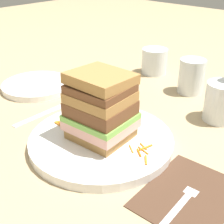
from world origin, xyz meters
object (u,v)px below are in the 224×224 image
knife (50,111)px  side_plate (37,86)px  main_plate (101,140)px  juice_glass (221,103)px  napkin_dark (189,195)px  empty_tumbler_1 (154,61)px  sandwich (101,108)px  fork (182,201)px  empty_tumbler_0 (191,76)px

knife → side_plate: size_ratio=1.11×
main_plate → juice_glass: size_ratio=3.20×
napkin_dark → empty_tumbler_1: (-0.34, 0.39, 0.03)m
sandwich → napkin_dark: bearing=-3.1°
juice_glass → side_plate: 0.46m
main_plate → side_plate: (-0.31, 0.07, -0.00)m
main_plate → fork: size_ratio=1.62×
napkin_dark → side_plate: size_ratio=0.90×
fork → knife: size_ratio=0.83×
napkin_dark → empty_tumbler_1: size_ratio=2.17×
knife → juice_glass: size_ratio=2.37×
napkin_dark → empty_tumbler_1: empty_tumbler_1 is taller
empty_tumbler_0 → side_plate: empty_tumbler_0 is taller
main_plate → fork: main_plate is taller
empty_tumbler_1 → fork: bearing=-49.9°
empty_tumbler_0 → side_plate: 0.40m
main_plate → napkin_dark: bearing=-2.9°
napkin_dark → knife: size_ratio=0.81×
napkin_dark → juice_glass: 0.26m
fork → juice_glass: (-0.07, 0.27, 0.03)m
sandwich → juice_glass: size_ratio=1.50×
main_plate → sandwich: sandwich is taller
juice_glass → knife: bearing=-143.1°
fork → juice_glass: size_ratio=1.97×
knife → juice_glass: (0.30, 0.22, 0.04)m
main_plate → side_plate: size_ratio=1.50×
sandwich → knife: bearing=175.3°
knife → empty_tumbler_0: empty_tumbler_0 is taller
juice_glass → empty_tumbler_0: empty_tumbler_0 is taller
fork → empty_tumbler_1: 0.53m
main_plate → sandwich: (-0.00, 0.00, 0.07)m
fork → empty_tumbler_0: size_ratio=1.91×
sandwich → knife: sandwich is taller
main_plate → side_plate: bearing=166.6°
napkin_dark → empty_tumbler_0: size_ratio=1.85×
main_plate → knife: 0.18m
knife → empty_tumbler_0: bearing=59.9°
main_plate → knife: size_ratio=1.35×
sandwich → knife: 0.20m
empty_tumbler_1 → side_plate: 0.34m
main_plate → sandwich: bearing=120.1°
juice_glass → side_plate: size_ratio=0.47×
empty_tumbler_0 → side_plate: bearing=-141.0°
sandwich → fork: sandwich is taller
sandwich → empty_tumbler_1: 0.41m
napkin_dark → fork: (0.00, -0.02, 0.00)m
napkin_dark → empty_tumbler_0: empty_tumbler_0 is taller
juice_glass → empty_tumbler_1: 0.30m
sandwich → knife: (-0.18, 0.01, -0.08)m
sandwich → juice_glass: (0.12, 0.24, -0.04)m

